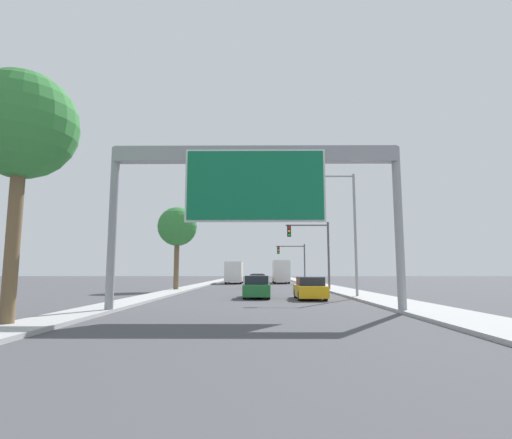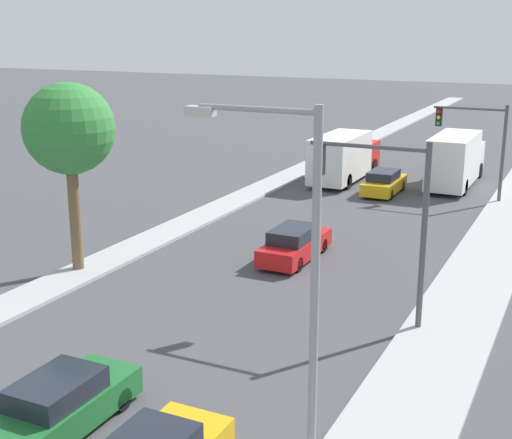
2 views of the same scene
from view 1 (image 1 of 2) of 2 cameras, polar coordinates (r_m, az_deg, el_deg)
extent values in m
cube|color=#A7A7A7|center=(60.34, 7.74, -8.99)|extent=(3.00, 120.00, 0.15)
cube|color=#A7A7A7|center=(60.32, -6.72, -9.00)|extent=(2.00, 120.00, 0.15)
cylinder|color=gray|center=(19.12, -19.81, -1.17)|extent=(0.38, 0.38, 7.50)
cylinder|color=gray|center=(19.01, 19.74, -1.14)|extent=(0.38, 0.38, 7.50)
cube|color=gray|center=(18.62, -0.10, 9.23)|extent=(12.90, 0.60, 0.70)
cube|color=white|center=(17.95, -0.10, 4.88)|extent=(6.29, 0.08, 3.32)
cube|color=#0F6B42|center=(17.90, -0.11, 4.92)|extent=(6.09, 0.16, 3.12)
cube|color=gold|center=(57.34, 0.26, -8.67)|extent=(1.78, 4.36, 0.74)
cube|color=#1E232D|center=(57.11, 0.26, -8.02)|extent=(1.57, 2.26, 0.56)
cylinder|color=black|center=(58.70, -0.51, -8.86)|extent=(0.22, 0.64, 0.64)
cylinder|color=black|center=(58.70, 1.04, -8.86)|extent=(0.22, 0.64, 0.64)
cylinder|color=black|center=(56.00, -0.55, -8.93)|extent=(0.22, 0.64, 0.64)
cylinder|color=black|center=(56.00, 1.07, -8.93)|extent=(0.22, 0.64, 0.64)
cube|color=gold|center=(26.79, 7.70, -10.08)|extent=(1.82, 4.49, 0.72)
cube|color=#1E232D|center=(26.55, 7.73, -8.73)|extent=(1.60, 2.34, 0.55)
cylinder|color=black|center=(28.10, 5.70, -10.42)|extent=(0.22, 0.64, 0.64)
cylinder|color=black|center=(28.29, 8.97, -10.35)|extent=(0.22, 0.64, 0.64)
cylinder|color=black|center=(25.33, 6.29, -10.75)|extent=(0.22, 0.64, 0.64)
cylinder|color=black|center=(25.54, 9.91, -10.66)|extent=(0.22, 0.64, 0.64)
cube|color=#1E662D|center=(27.83, 0.09, -10.00)|extent=(1.78, 4.44, 0.76)
cube|color=#1E232D|center=(27.58, 0.09, -8.62)|extent=(1.57, 2.31, 0.58)
cylinder|color=black|center=(29.23, -1.45, -10.34)|extent=(0.22, 0.64, 0.64)
cylinder|color=black|center=(29.22, 1.66, -10.34)|extent=(0.22, 0.64, 0.64)
cylinder|color=black|center=(26.48, -1.65, -10.64)|extent=(0.22, 0.64, 0.64)
cylinder|color=black|center=(26.47, 1.79, -10.64)|extent=(0.22, 0.64, 0.64)
cube|color=red|center=(43.14, 0.21, -9.08)|extent=(1.74, 4.74, 0.76)
cube|color=#1E232D|center=(42.89, 0.21, -8.20)|extent=(1.53, 2.47, 0.57)
cylinder|color=black|center=(44.62, -0.77, -9.32)|extent=(0.22, 0.64, 0.64)
cylinder|color=black|center=(44.62, 1.21, -9.32)|extent=(0.22, 0.64, 0.64)
cylinder|color=black|center=(41.69, -0.86, -9.46)|extent=(0.22, 0.64, 0.64)
cylinder|color=black|center=(41.68, 1.26, -9.46)|extent=(0.22, 0.64, 0.64)
cube|color=red|center=(63.46, -2.92, -7.92)|extent=(2.24, 2.39, 1.86)
cube|color=silver|center=(59.19, -3.15, -7.47)|extent=(2.43, 6.15, 2.87)
cylinder|color=black|center=(63.42, -3.91, -8.57)|extent=(0.28, 1.00, 1.00)
cylinder|color=black|center=(63.30, -1.94, -8.59)|extent=(0.28, 1.00, 1.00)
cylinder|color=black|center=(57.75, -4.33, -8.69)|extent=(0.28, 1.00, 1.00)
cylinder|color=black|center=(57.62, -2.18, -8.70)|extent=(0.28, 1.00, 1.00)
cube|color=white|center=(65.08, 3.39, -7.83)|extent=(2.18, 2.43, 2.02)
cube|color=silver|center=(60.74, 3.60, -7.35)|extent=(2.37, 6.26, 3.11)
cylinder|color=black|center=(64.92, 2.47, -8.56)|extent=(0.28, 1.00, 1.00)
cylinder|color=black|center=(65.03, 4.33, -8.54)|extent=(0.28, 1.00, 1.00)
cylinder|color=black|center=(59.14, 2.67, -8.67)|extent=(0.28, 1.00, 1.00)
cylinder|color=black|center=(59.26, 4.72, -8.65)|extent=(0.28, 1.00, 1.00)
cylinder|color=#4C4C4F|center=(38.43, 10.33, -5.16)|extent=(0.20, 0.20, 6.48)
cylinder|color=#4C4C4F|center=(38.36, 7.26, -0.82)|extent=(4.04, 0.14, 0.14)
cube|color=black|center=(38.14, 4.74, -1.68)|extent=(0.35, 0.28, 1.05)
cylinder|color=red|center=(38.01, 4.75, -1.13)|extent=(0.22, 0.04, 0.22)
cylinder|color=yellow|center=(37.98, 4.76, -1.66)|extent=(0.22, 0.04, 0.22)
cylinder|color=green|center=(37.94, 4.77, -2.18)|extent=(0.22, 0.04, 0.22)
cylinder|color=#4C4C4F|center=(58.22, 6.96, -6.33)|extent=(0.20, 0.20, 5.71)
cylinder|color=#4C4C4F|center=(58.13, 4.91, -3.83)|extent=(4.10, 0.14, 0.14)
cube|color=black|center=(57.99, 3.21, -4.41)|extent=(0.35, 0.28, 1.05)
cylinder|color=red|center=(57.85, 3.22, -4.05)|extent=(0.22, 0.04, 0.22)
cylinder|color=yellow|center=(57.83, 3.22, -4.40)|extent=(0.22, 0.04, 0.22)
cylinder|color=green|center=(57.81, 3.22, -4.75)|extent=(0.22, 0.04, 0.22)
cylinder|color=brown|center=(15.50, -31.26, -0.45)|extent=(0.45, 0.45, 6.81)
sphere|color=#337F38|center=(16.21, -30.44, 11.59)|extent=(3.71, 3.71, 3.71)
cylinder|color=brown|center=(38.44, -11.28, -5.46)|extent=(0.47, 0.47, 6.05)
sphere|color=#337F38|center=(38.66, -11.17, -0.97)|extent=(3.71, 3.71, 3.71)
cylinder|color=gray|center=(28.49, 14.01, -2.15)|extent=(0.18, 0.18, 8.63)
cylinder|color=gray|center=(28.89, 11.30, 6.08)|extent=(2.52, 0.12, 0.12)
cube|color=#B2B2A8|center=(28.66, 8.82, 5.93)|extent=(0.60, 0.28, 0.20)
camera|label=2|loc=(20.70, 35.48, 17.39)|focal=50.00mm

